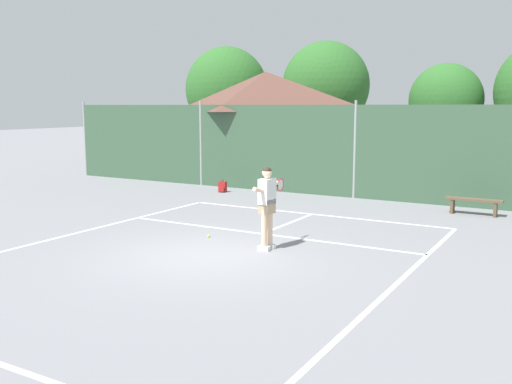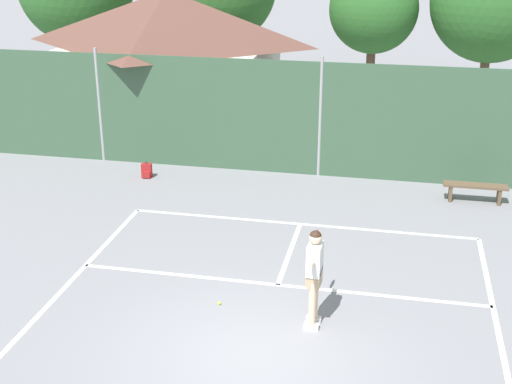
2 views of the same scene
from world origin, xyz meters
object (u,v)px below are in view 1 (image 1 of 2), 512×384
object	(u,v)px
tennis_ball	(209,236)
courtside_bench	(474,203)
tennis_player	(267,200)
backpack_red	(222,187)

from	to	relation	value
tennis_ball	courtside_bench	xyz separation A→B (m)	(5.11, 6.30, 0.33)
tennis_player	courtside_bench	distance (m)	7.44
tennis_player	tennis_ball	size ratio (longest dim) A/B	28.10
tennis_player	courtside_bench	size ratio (longest dim) A/B	1.16
tennis_player	tennis_ball	distance (m)	2.13
backpack_red	courtside_bench	world-z (taller)	courtside_bench
tennis_player	tennis_ball	bearing A→B (deg)	169.89
tennis_ball	backpack_red	xyz separation A→B (m)	(-3.75, 6.31, 0.16)
tennis_player	tennis_ball	world-z (taller)	tennis_player
tennis_player	backpack_red	bearing A→B (deg)	129.97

